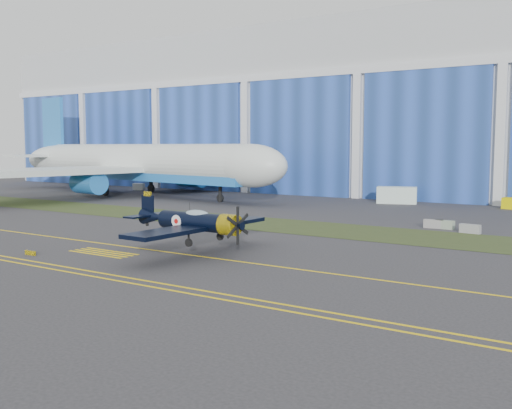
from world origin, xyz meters
The scene contains 14 objects.
ground centered at (0.00, 0.00, 0.00)m, with size 260.00×260.00×0.00m, color #3A383B.
grass_median centered at (0.00, 14.00, 0.02)m, with size 260.00×10.00×0.02m, color #475128.
taxiway_centreline centered at (0.00, -5.00, 0.01)m, with size 200.00×0.20×0.02m, color yellow.
edge_line_near centered at (0.00, -14.50, 0.01)m, with size 80.00×0.20×0.02m, color yellow.
edge_line_far centered at (0.00, -13.50, 0.01)m, with size 80.00×0.20×0.02m, color yellow.
hold_short_ladder centered at (-18.00, -8.10, 0.01)m, with size 6.00×2.40×0.02m, color yellow, non-canonical shape.
guard_board_left centered at (-22.00, -12.00, 0.17)m, with size 1.20×0.15×0.35m, color yellow.
warbird centered at (-11.79, -4.35, 2.59)m, with size 12.20×14.59×4.24m.
jetliner centered at (-56.08, 34.50, 12.54)m, with size 80.07×70.87×25.08m.
shipping_container centered at (-13.26, 44.43, 1.24)m, with size 5.73×2.29×2.49m, color silver.
cart centered at (-64.63, 42.71, 0.63)m, with size 2.11×1.27×1.27m, color #EDE6CC.
barrier_a centered at (-0.41, 20.94, 0.45)m, with size 2.00×0.60×0.90m, color gray.
barrier_b centered at (0.69, 21.00, 0.45)m, with size 2.00×0.60×0.90m, color #8FA086.
barrier_c centered at (3.70, 19.24, 0.45)m, with size 2.00×0.60×0.90m, color gray.
Camera 1 is at (18.56, -40.66, 8.58)m, focal length 42.00 mm.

